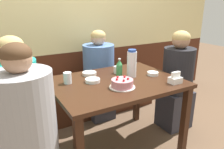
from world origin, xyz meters
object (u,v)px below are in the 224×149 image
soju_bottle (119,68)px  napkin_holder (175,79)px  bowl_side_dish (153,74)px  glass_tumbler_short (68,78)px  person_dark_striped (177,83)px  bowl_rice_small (89,74)px  bench_seat (83,99)px  person_teal_shirt (21,118)px  birthday_cake (122,83)px  water_pitcher (132,64)px  bowl_soup_white (93,80)px  person_grey_tee (99,76)px  glass_water_tall (117,70)px  person_pale_blue_shirt (27,133)px

soju_bottle → napkin_holder: soju_bottle is taller
bowl_side_dish → glass_tumbler_short: bearing=166.1°
person_dark_striped → bowl_rice_small: bearing=-13.3°
bench_seat → person_teal_shirt: person_teal_shirt is taller
birthday_cake → person_dark_striped: 0.93m
water_pitcher → person_teal_shirt: 1.08m
bowl_soup_white → bench_seat: bearing=75.0°
birthday_cake → person_teal_shirt: size_ratio=0.18×
person_dark_striped → napkin_holder: bearing=40.9°
bench_seat → glass_tumbler_short: 0.97m
glass_tumbler_short → person_grey_tee: 0.82m
glass_water_tall → person_dark_striped: 0.76m
glass_water_tall → person_teal_shirt: person_teal_shirt is taller
bowl_soup_white → water_pitcher: bearing=-7.0°
glass_water_tall → person_grey_tee: person_grey_tee is taller
glass_water_tall → glass_tumbler_short: bearing=-176.2°
bench_seat → water_pitcher: water_pitcher is taller
bowl_soup_white → person_dark_striped: bearing=-1.9°
napkin_holder → person_pale_blue_shirt: person_pale_blue_shirt is taller
soju_bottle → napkin_holder: 0.52m
person_dark_striped → bowl_soup_white: bearing=-1.9°
water_pitcher → soju_bottle: (-0.11, 0.05, -0.04)m
person_teal_shirt → person_dark_striped: bearing=0.2°
napkin_holder → bowl_side_dish: 0.27m
bowl_rice_small → person_dark_striped: (0.98, -0.23, -0.20)m
birthday_cake → person_dark_striped: person_dark_striped is taller
glass_water_tall → person_dark_striped: (0.71, -0.15, -0.22)m
bench_seat → glass_water_tall: glass_water_tall is taller
napkin_holder → glass_water_tall: 0.59m
napkin_holder → bowl_side_dish: (-0.03, 0.27, -0.02)m
soju_bottle → bowl_rice_small: (-0.23, 0.20, -0.07)m
glass_water_tall → glass_tumbler_short: (-0.54, -0.04, 0.01)m
birthday_cake → water_pitcher: size_ratio=0.83×
person_pale_blue_shirt → napkin_holder: bearing=-2.3°
soju_bottle → glass_tumbler_short: soju_bottle is taller
glass_water_tall → person_grey_tee: bearing=85.7°
bowl_side_dish → person_dark_striped: size_ratio=0.10×
bench_seat → person_teal_shirt: size_ratio=1.66×
soju_bottle → person_grey_tee: size_ratio=0.17×
bowl_side_dish → person_dark_striped: (0.44, 0.08, -0.21)m
bowl_soup_white → glass_water_tall: bearing=19.4°
bowl_rice_small → glass_tumbler_short: bearing=-155.9°
person_teal_shirt → bowl_rice_small: bearing=19.0°
birthday_cake → soju_bottle: bearing=63.6°
bowl_soup_white → glass_water_tall: 0.35m
birthday_cake → person_dark_striped: bearing=13.3°
birthday_cake → napkin_holder: bearing=-17.7°
bench_seat → glass_water_tall: bearing=-78.5°
bench_seat → person_dark_striped: 1.20m
bench_seat → person_teal_shirt: bearing=-136.7°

